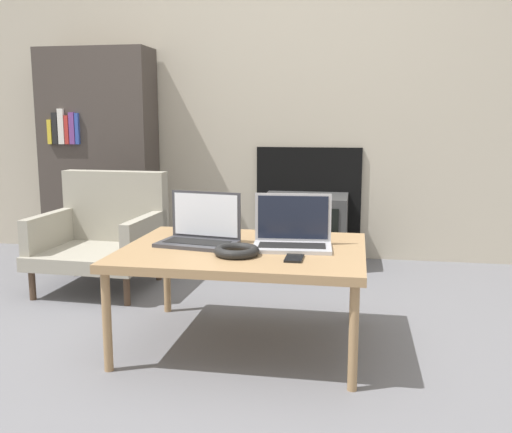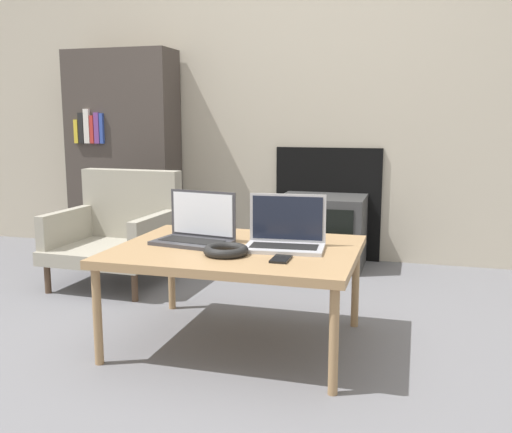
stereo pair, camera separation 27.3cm
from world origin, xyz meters
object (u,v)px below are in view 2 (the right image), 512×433
at_px(headphones, 225,250).
at_px(tv, 322,231).
at_px(laptop_left, 196,231).
at_px(phone, 281,259).
at_px(laptop_right, 285,236).
at_px(armchair, 120,229).

distance_m(headphones, tv, 1.63).
distance_m(laptop_left, headphones, 0.27).
distance_m(phone, tv, 1.65).
bearing_deg(phone, laptop_right, 98.41).
height_order(laptop_left, laptop_right, same).
bearing_deg(tv, laptop_left, -103.38).
bearing_deg(laptop_left, armchair, 147.16).
xyz_separation_m(headphones, armchair, (-0.99, 0.91, -0.13)).
distance_m(headphones, armchair, 1.35).
bearing_deg(armchair, laptop_right, -29.01).
xyz_separation_m(phone, tv, (-0.10, 1.63, -0.21)).
distance_m(phone, armchair, 1.55).
height_order(tv, armchair, armchair).
relative_size(phone, armchair, 0.18).
relative_size(headphones, phone, 1.54).
height_order(laptop_left, armchair, armchair).
xyz_separation_m(phone, armchair, (-1.23, 0.94, -0.12)).
height_order(laptop_right, armchair, armchair).
relative_size(laptop_right, headphones, 1.88).
distance_m(laptop_right, phone, 0.22).
distance_m(laptop_left, laptop_right, 0.41).
bearing_deg(phone, headphones, 173.75).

